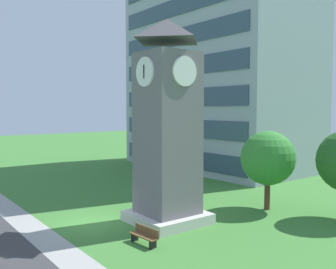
# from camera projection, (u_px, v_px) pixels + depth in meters

# --- Properties ---
(ground_plane) EXTENTS (160.00, 160.00, 0.00)m
(ground_plane) POSITION_uv_depth(u_px,v_px,m) (91.00, 224.00, 22.21)
(ground_plane) COLOR #3D7A33
(kerb_strip) EXTENTS (120.00, 1.60, 0.01)m
(kerb_strip) POSITION_uv_depth(u_px,v_px,m) (40.00, 234.00, 20.36)
(kerb_strip) COLOR #9E9E99
(kerb_strip) RESTS_ON ground
(office_building) EXTENTS (21.35, 12.12, 25.60)m
(office_building) POSITION_uv_depth(u_px,v_px,m) (218.00, 57.00, 43.50)
(office_building) COLOR #9EA8B2
(office_building) RESTS_ON ground
(clock_tower) EXTENTS (4.11, 4.11, 12.05)m
(clock_tower) POSITION_uv_depth(u_px,v_px,m) (167.00, 132.00, 22.19)
(clock_tower) COLOR slate
(clock_tower) RESTS_ON ground
(park_bench) EXTENTS (1.84, 0.65, 0.88)m
(park_bench) POSITION_uv_depth(u_px,v_px,m) (144.00, 235.00, 18.81)
(park_bench) COLOR brown
(park_bench) RESTS_ON ground
(tree_near_tower) EXTENTS (3.66, 3.66, 5.34)m
(tree_near_tower) POSITION_uv_depth(u_px,v_px,m) (268.00, 158.00, 25.17)
(tree_near_tower) COLOR #513823
(tree_near_tower) RESTS_ON ground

